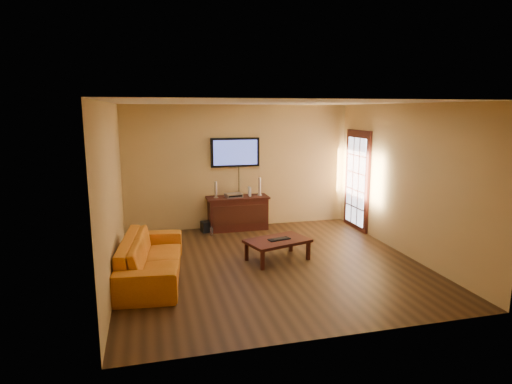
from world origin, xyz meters
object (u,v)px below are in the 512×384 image
object	(u,v)px
sofa	(151,251)
bottle	(211,232)
speaker_right	(260,187)
media_console	(238,213)
game_console	(250,191)
speaker_left	(216,190)
keyboard	(279,239)
television	(235,152)
av_receiver	(234,195)
coffee_table	(278,242)
subwoofer	(207,227)

from	to	relation	value
sofa	bottle	world-z (taller)	sofa
speaker_right	bottle	world-z (taller)	speaker_right
media_console	game_console	distance (m)	0.54
game_console	bottle	world-z (taller)	game_console
speaker_left	keyboard	size ratio (longest dim) A/B	0.87
television	speaker_left	bearing A→B (deg)	-155.72
speaker_left	speaker_right	world-z (taller)	speaker_right
bottle	television	bearing A→B (deg)	41.90
sofa	speaker_right	world-z (taller)	speaker_right
av_receiver	bottle	size ratio (longest dim) A/B	1.83
speaker_left	game_console	distance (m)	0.75
coffee_table	subwoofer	world-z (taller)	coffee_table
media_console	speaker_right	world-z (taller)	speaker_right
television	subwoofer	bearing A→B (deg)	-160.24
television	keyboard	world-z (taller)	television
bottle	keyboard	bearing A→B (deg)	-61.99
television	bottle	distance (m)	1.80
media_console	bottle	distance (m)	0.78
av_receiver	keyboard	world-z (taller)	av_receiver
speaker_right	av_receiver	world-z (taller)	speaker_right
subwoofer	bottle	xyz separation A→B (m)	(0.05, -0.32, -0.02)
game_console	keyboard	xyz separation A→B (m)	(0.02, -2.13, -0.45)
media_console	bottle	bearing A→B (deg)	-150.81
subwoofer	speaker_right	bearing A→B (deg)	-9.81
television	speaker_right	bearing A→B (deg)	-20.64
media_console	keyboard	bearing A→B (deg)	-82.07
television	coffee_table	xyz separation A→B (m)	(0.27, -2.31, -1.35)
game_console	av_receiver	bearing A→B (deg)	-174.72
sofa	television	bearing A→B (deg)	-29.86
keyboard	game_console	bearing A→B (deg)	90.53
speaker_left	keyboard	bearing A→B (deg)	-70.00
television	speaker_right	xyz separation A→B (m)	(0.50, -0.19, -0.76)
speaker_left	av_receiver	distance (m)	0.40
speaker_right	keyboard	distance (m)	2.21
television	bottle	world-z (taller)	television
media_console	game_console	world-z (taller)	game_console
coffee_table	subwoofer	size ratio (longest dim) A/B	5.37
coffee_table	game_console	xyz separation A→B (m)	(0.01, 2.12, 0.50)
game_console	keyboard	world-z (taller)	game_console
speaker_right	game_console	size ratio (longest dim) A/B	2.01
av_receiver	keyboard	xyz separation A→B (m)	(0.38, -2.09, -0.39)
speaker_right	keyboard	xyz separation A→B (m)	(-0.21, -2.13, -0.53)
av_receiver	media_console	bearing A→B (deg)	-2.58
sofa	game_console	xyz separation A→B (m)	(2.14, 2.38, 0.40)
media_console	subwoofer	size ratio (longest dim) A/B	5.98
coffee_table	av_receiver	xyz separation A→B (m)	(-0.36, 2.09, 0.45)
av_receiver	game_console	bearing A→B (deg)	-2.42
av_receiver	keyboard	bearing A→B (deg)	-87.45
sofa	speaker_left	size ratio (longest dim) A/B	6.15
television	sofa	size ratio (longest dim) A/B	0.49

